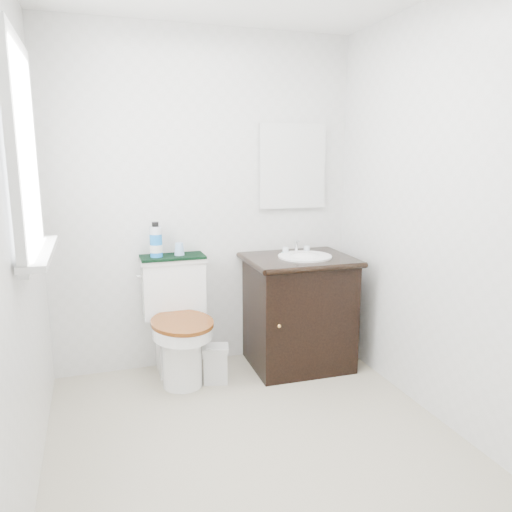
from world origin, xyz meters
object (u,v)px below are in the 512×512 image
vanity (299,308)px  trash_bin (215,364)px  toilet (178,327)px  cup (179,249)px  mouthwash_bottle (156,241)px

vanity → trash_bin: vanity is taller
toilet → trash_bin: (0.22, -0.17, -0.23)m
cup → trash_bin: bearing=-59.1°
trash_bin → cup: cup is taller
vanity → mouthwash_bottle: mouthwash_bottle is taller
toilet → vanity: bearing=-4.1°
trash_bin → toilet: bearing=143.4°
mouthwash_bottle → cup: mouthwash_bottle is taller
toilet → mouthwash_bottle: (-0.11, 0.12, 0.59)m
cup → mouthwash_bottle: bearing=-176.2°
toilet → vanity: size_ratio=0.90×
vanity → trash_bin: (-0.66, -0.10, -0.30)m
toilet → cup: cup is taller
vanity → mouthwash_bottle: (-0.99, 0.18, 0.53)m
toilet → trash_bin: 0.36m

